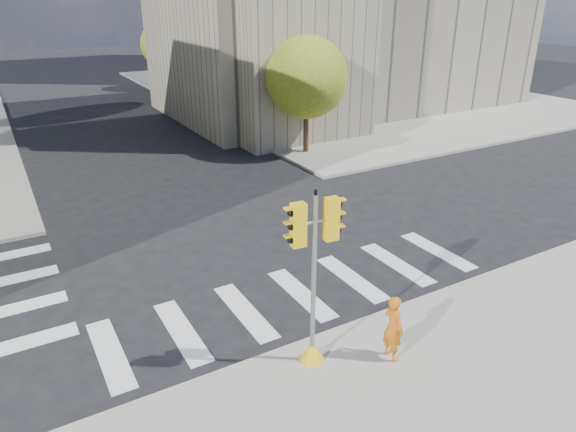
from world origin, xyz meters
The scene contains 10 objects.
ground centered at (0.00, 0.00, 0.00)m, with size 160.00×160.00×0.00m, color black.
sidewalk_far_right centered at (20.00, 26.00, 0.07)m, with size 28.00×40.00×0.15m, color gray.
civic_building centered at (15.59, 19.12, 7.26)m, with size 26.00×16.00×19.39m.
tree_re_near centered at (7.50, 10.00, 4.05)m, with size 4.20×4.20×6.16m.
tree_re_mid centered at (7.50, 22.00, 4.35)m, with size 4.60×4.60×6.66m.
tree_re_far centered at (7.50, 34.00, 3.87)m, with size 4.00×4.00×5.88m.
lamp_near centered at (8.00, 14.00, 4.58)m, with size 0.35×0.18×8.11m.
lamp_far centered at (8.00, 28.00, 4.58)m, with size 0.35×0.18×8.11m.
traffic_signal centered at (-1.49, -4.76, 1.93)m, with size 1.08×0.56×4.23m.
photographer centered at (0.16, -5.60, 0.97)m, with size 0.60×0.39×1.64m, color #C46412.
Camera 1 is at (-6.80, -12.83, 7.98)m, focal length 32.00 mm.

